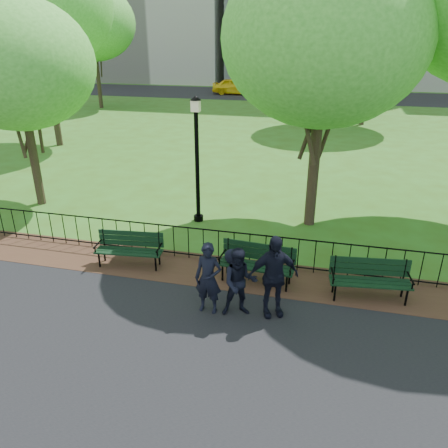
% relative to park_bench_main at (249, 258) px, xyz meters
% --- Properties ---
extents(ground, '(120.00, 120.00, 0.00)m').
position_rel_park_bench_main_xyz_m(ground, '(-0.32, -1.28, -0.60)').
color(ground, '#3A5D18').
extents(asphalt_path, '(60.00, 9.20, 0.01)m').
position_rel_park_bench_main_xyz_m(asphalt_path, '(-0.32, -4.68, -0.59)').
color(asphalt_path, black).
rests_on(asphalt_path, ground).
extents(dirt_strip, '(60.00, 1.60, 0.01)m').
position_rel_park_bench_main_xyz_m(dirt_strip, '(-0.32, 0.22, -0.58)').
color(dirt_strip, '#3C2718').
rests_on(dirt_strip, ground).
extents(far_street, '(70.00, 9.00, 0.01)m').
position_rel_park_bench_main_xyz_m(far_street, '(-0.32, 33.72, -0.59)').
color(far_street, black).
rests_on(far_street, ground).
extents(iron_fence, '(24.06, 0.06, 1.00)m').
position_rel_park_bench_main_xyz_m(iron_fence, '(-0.32, 0.72, -0.10)').
color(iron_fence, black).
rests_on(iron_fence, ground).
extents(park_bench_main, '(1.80, 0.69, 1.00)m').
position_rel_park_bench_main_xyz_m(park_bench_main, '(0.00, 0.00, 0.00)').
color(park_bench_main, black).
rests_on(park_bench_main, ground).
extents(park_bench_left_a, '(1.71, 0.69, 0.95)m').
position_rel_park_bench_main_xyz_m(park_bench_left_a, '(-3.05, 0.06, -0.06)').
color(park_bench_left_a, black).
rests_on(park_bench_left_a, ground).
extents(park_bench_right_a, '(1.78, 0.74, 0.98)m').
position_rel_park_bench_main_xyz_m(park_bench_right_a, '(2.70, -0.05, -0.04)').
color(park_bench_right_a, black).
rests_on(park_bench_right_a, ground).
extents(lamppost, '(0.34, 0.34, 3.80)m').
position_rel_park_bench_main_xyz_m(lamppost, '(-2.21, 3.19, 1.47)').
color(lamppost, black).
rests_on(lamppost, ground).
extents(tree_near_w, '(4.67, 4.67, 6.51)m').
position_rel_park_bench_main_xyz_m(tree_near_w, '(-7.90, 3.31, 3.92)').
color(tree_near_w, '#2D2116').
rests_on(tree_near_w, ground).
extents(tree_near_e, '(5.44, 5.44, 7.58)m').
position_rel_park_bench_main_xyz_m(tree_near_e, '(1.17, 3.78, 4.67)').
color(tree_near_e, '#2D2116').
rests_on(tree_near_e, ground).
extents(tree_mid_w, '(6.84, 6.84, 9.53)m').
position_rel_park_bench_main_xyz_m(tree_mid_w, '(-12.18, 11.00, 6.02)').
color(tree_mid_w, '#2D2116').
rests_on(tree_mid_w, ground).
extents(tree_far_e, '(7.04, 7.04, 9.81)m').
position_rel_park_bench_main_xyz_m(tree_far_e, '(3.36, 20.53, 6.21)').
color(tree_far_e, '#2D2116').
rests_on(tree_far_e, ground).
extents(tree_far_w, '(6.24, 6.24, 8.70)m').
position_rel_park_bench_main_xyz_m(tree_far_w, '(-16.05, 22.62, 5.44)').
color(tree_far_w, '#2D2116').
rests_on(tree_far_w, ground).
extents(person_left, '(0.59, 0.40, 1.56)m').
position_rel_park_bench_main_xyz_m(person_left, '(-0.58, -1.40, 0.19)').
color(person_left, black).
rests_on(person_left, asphalt_path).
extents(person_mid, '(0.81, 0.58, 1.50)m').
position_rel_park_bench_main_xyz_m(person_mid, '(0.07, -1.36, 0.17)').
color(person_mid, black).
rests_on(person_mid, asphalt_path).
extents(person_right, '(1.13, 0.81, 1.79)m').
position_rel_park_bench_main_xyz_m(person_right, '(0.72, -1.19, 0.31)').
color(person_right, black).
rests_on(person_right, asphalt_path).
extents(taxi, '(4.29, 1.79, 1.45)m').
position_rel_park_bench_main_xyz_m(taxi, '(-7.66, 32.94, 0.14)').
color(taxi, yellow).
rests_on(taxi, far_street).
extents(sedan_silver, '(4.63, 3.01, 1.44)m').
position_rel_park_bench_main_xyz_m(sedan_silver, '(-1.54, 32.47, 0.14)').
color(sedan_silver, '#B5B9BE').
rests_on(sedan_silver, far_street).
extents(sedan_dark, '(5.86, 2.87, 1.64)m').
position_rel_park_bench_main_xyz_m(sedan_dark, '(4.14, 33.63, 0.23)').
color(sedan_dark, black).
rests_on(sedan_dark, far_street).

